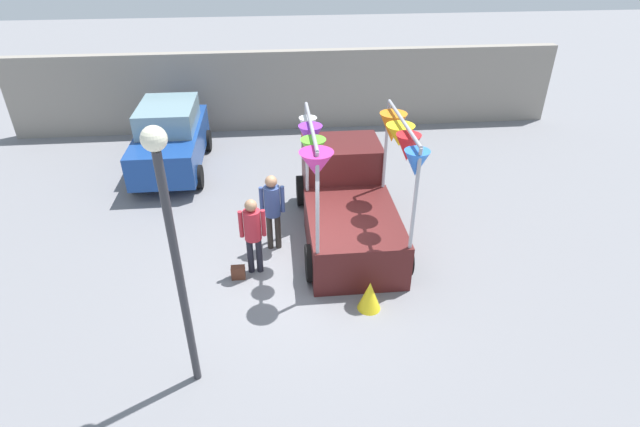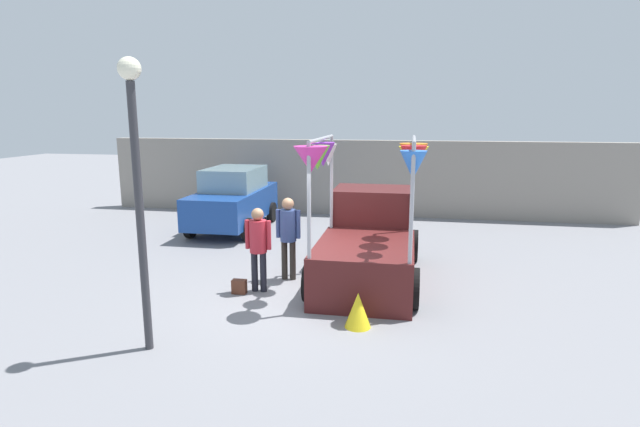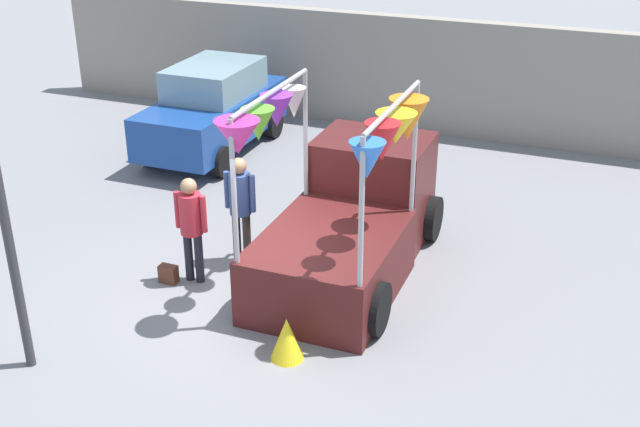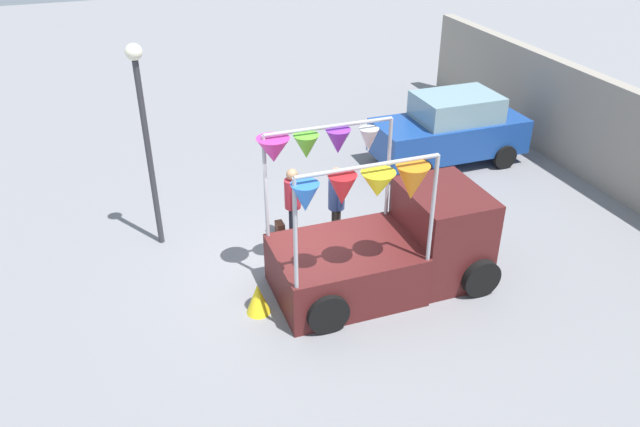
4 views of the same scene
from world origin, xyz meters
name	(u,v)px [view 4 (image 4 of 4)]	position (x,y,z in m)	size (l,w,h in m)	color
ground_plane	(307,268)	(0.00, 0.00, 0.00)	(60.00, 60.00, 0.00)	slate
vendor_truck	(394,241)	(0.99, 1.41, 0.92)	(2.51, 4.17, 3.06)	#4C1919
parked_car	(450,129)	(-3.49, 5.21, 0.94)	(1.88, 4.00, 1.88)	navy
person_customer	(293,198)	(-1.10, 0.07, 1.03)	(0.53, 0.34, 1.70)	black
person_vendor	(336,198)	(-0.69, 0.89, 1.08)	(0.53, 0.34, 1.77)	#2D2823
handbag	(280,228)	(-1.45, -0.13, 0.14)	(0.28, 0.16, 0.28)	#592D1E
street_lamp	(144,121)	(-2.00, -2.62, 2.75)	(0.32, 0.32, 4.26)	#333338
folded_kite_bundle_sunflower	(258,299)	(1.03, -1.28, 0.30)	(0.44, 0.44, 0.60)	yellow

